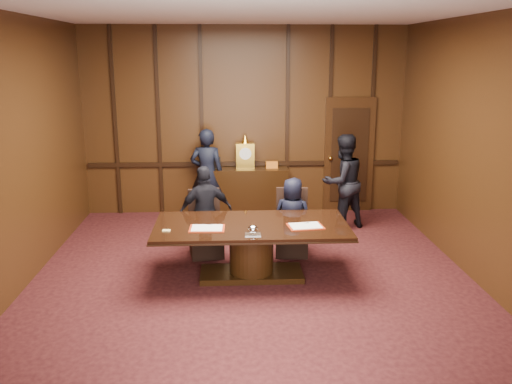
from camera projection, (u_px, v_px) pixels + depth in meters
room at (258, 156)px, 6.92m from camera, size 7.00×7.04×3.50m
sideboard at (245, 190)px, 10.24m from camera, size 1.60×0.45×1.54m
conference_table at (251, 242)px, 7.35m from camera, size 2.62×1.32×0.76m
folder_left at (207, 228)px, 7.09m from camera, size 0.47×0.34×0.02m
folder_right at (305, 226)px, 7.18m from camera, size 0.50×0.39×0.02m
inkstand at (253, 231)px, 6.84m from camera, size 0.20×0.14×0.12m
notepad at (166, 231)px, 7.00m from camera, size 0.11×0.08×0.01m
chair_left at (206, 236)px, 8.22m from camera, size 0.55×0.55×0.99m
chair_right at (292, 235)px, 8.29m from camera, size 0.52×0.52×0.99m
signatory_left at (206, 212)px, 8.05m from camera, size 0.88×0.57×1.40m
signatory_right at (292, 217)px, 8.13m from camera, size 0.68×0.56×1.21m
witness_left at (207, 174)px, 9.96m from camera, size 0.65×0.46×1.68m
witness_right at (343, 182)px, 9.38m from camera, size 1.00×0.91×1.66m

